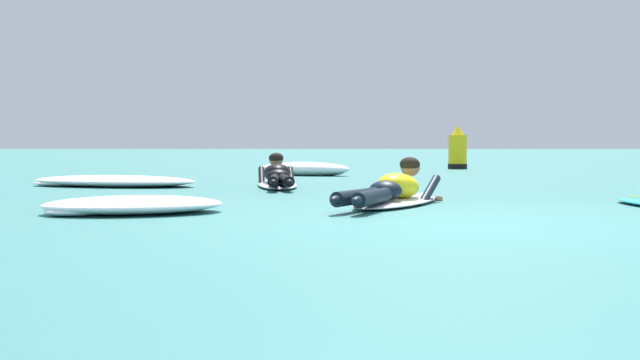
% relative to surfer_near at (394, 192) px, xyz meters
% --- Properties ---
extents(ground_plane, '(120.00, 120.00, 0.00)m').
position_rel_surfer_near_xyz_m(ground_plane, '(0.47, 8.19, -0.14)').
color(ground_plane, '#387A75').
extents(surfer_near, '(1.38, 2.42, 0.55)m').
position_rel_surfer_near_xyz_m(surfer_near, '(0.00, 0.00, 0.00)').
color(surfer_near, silver).
rests_on(surfer_near, ground).
extents(surfer_far, '(0.80, 2.75, 0.54)m').
position_rel_surfer_near_xyz_m(surfer_far, '(-1.42, 3.48, -0.00)').
color(surfer_far, silver).
rests_on(surfer_far, ground).
extents(whitewater_front, '(2.74, 1.72, 0.16)m').
position_rel_surfer_near_xyz_m(whitewater_front, '(-3.84, 3.66, -0.06)').
color(whitewater_front, white).
rests_on(whitewater_front, ground).
extents(whitewater_back, '(1.84, 1.43, 0.16)m').
position_rel_surfer_near_xyz_m(whitewater_back, '(-2.45, -0.91, -0.06)').
color(whitewater_back, white).
rests_on(whitewater_back, ground).
extents(whitewater_far_band, '(2.00, 1.31, 0.27)m').
position_rel_surfer_near_xyz_m(whitewater_far_band, '(-1.19, 7.63, -0.01)').
color(whitewater_far_band, white).
rests_on(whitewater_far_band, ground).
extents(channel_marker_buoy, '(0.47, 0.47, 1.06)m').
position_rel_surfer_near_xyz_m(channel_marker_buoy, '(2.39, 11.80, 0.28)').
color(channel_marker_buoy, yellow).
rests_on(channel_marker_buoy, ground).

